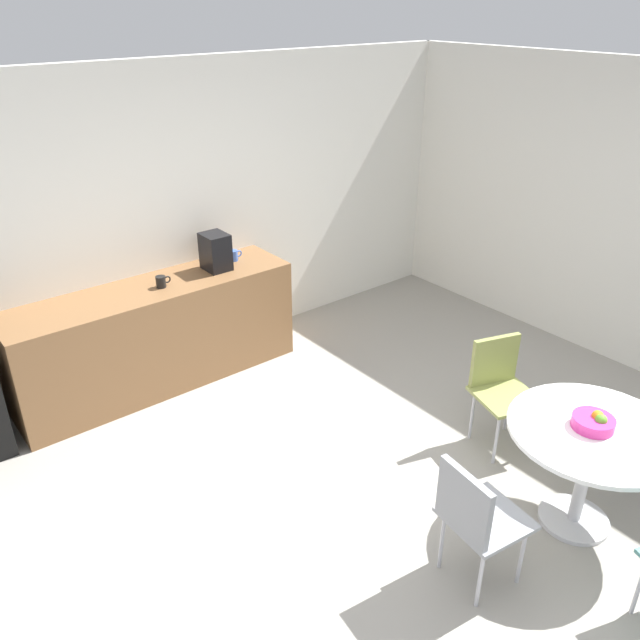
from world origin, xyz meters
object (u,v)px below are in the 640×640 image
at_px(round_table, 590,449).
at_px(mug_white, 161,282).
at_px(fruit_bowl, 594,422).
at_px(chair_gray, 474,513).
at_px(coffee_maker, 215,252).
at_px(chair_olive, 500,380).
at_px(mug_green, 234,255).

xyz_separation_m(round_table, mug_white, (-1.24, 3.14, 0.37)).
bearing_deg(mug_white, fruit_bowl, -68.30).
relative_size(chair_gray, coffee_maker, 2.59).
height_order(chair_gray, fruit_bowl, fruit_bowl).
xyz_separation_m(round_table, chair_gray, (-0.92, 0.13, -0.06)).
xyz_separation_m(chair_olive, fruit_bowl, (-0.29, -0.86, 0.25)).
relative_size(round_table, chair_olive, 1.22).
bearing_deg(mug_green, coffee_maker, -160.56).
height_order(round_table, coffee_maker, coffee_maker).
xyz_separation_m(round_table, chair_olive, (0.29, 0.88, -0.06)).
bearing_deg(fruit_bowl, mug_white, 111.70).
bearing_deg(coffee_maker, fruit_bowl, -77.64).
distance_m(round_table, mug_white, 3.39).
height_order(round_table, chair_gray, chair_gray).
xyz_separation_m(chair_gray, mug_white, (-0.32, 3.01, 0.43)).
bearing_deg(chair_olive, mug_green, 107.57).
bearing_deg(mug_white, coffee_maker, 5.64).
distance_m(round_table, chair_gray, 0.93).
distance_m(chair_gray, fruit_bowl, 0.96).
height_order(round_table, fruit_bowl, fruit_bowl).
relative_size(mug_white, coffee_maker, 0.40).
relative_size(chair_olive, mug_green, 6.43).
bearing_deg(mug_white, chair_gray, -83.92).
bearing_deg(chair_olive, mug_white, 124.06).
bearing_deg(mug_white, chair_olive, -55.94).
relative_size(mug_white, mug_green, 1.00).
bearing_deg(round_table, fruit_bowl, 76.48).
xyz_separation_m(chair_gray, coffee_maker, (0.23, 3.07, 0.54)).
height_order(chair_olive, mug_white, mug_white).
height_order(chair_olive, coffee_maker, coffee_maker).
distance_m(chair_gray, chair_olive, 1.42).
xyz_separation_m(chair_olive, coffee_maker, (-0.98, 2.31, 0.54)).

